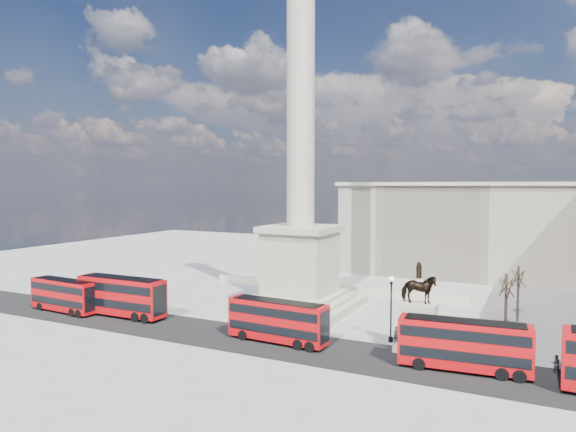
% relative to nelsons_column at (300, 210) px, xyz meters
% --- Properties ---
extents(ground, '(180.00, 180.00, 0.00)m').
position_rel_nelsons_column_xyz_m(ground, '(0.00, -5.00, -12.92)').
color(ground, '#A19D99').
rests_on(ground, ground).
extents(asphalt_road, '(120.00, 9.00, 0.01)m').
position_rel_nelsons_column_xyz_m(asphalt_road, '(5.00, -15.00, -12.91)').
color(asphalt_road, black).
rests_on(asphalt_road, ground).
extents(nelsons_column, '(14.00, 14.00, 49.85)m').
position_rel_nelsons_column_xyz_m(nelsons_column, '(0.00, 0.00, 0.00)').
color(nelsons_column, '#ACA58F').
rests_on(nelsons_column, ground).
extents(balustrade_wall, '(40.00, 0.60, 1.10)m').
position_rel_nelsons_column_xyz_m(balustrade_wall, '(0.00, 11.00, -12.37)').
color(balustrade_wall, '#BCB29C').
rests_on(balustrade_wall, ground).
extents(building_northeast, '(51.00, 17.00, 16.60)m').
position_rel_nelsons_column_xyz_m(building_northeast, '(20.00, 35.00, -4.59)').
color(building_northeast, beige).
rests_on(building_northeast, ground).
extents(red_bus_a, '(12.01, 2.89, 4.86)m').
position_rel_nelsons_column_xyz_m(red_bus_a, '(-17.60, -13.93, -10.37)').
color(red_bus_a, '#B2090D').
rests_on(red_bus_a, ground).
extents(red_bus_b, '(10.78, 3.06, 4.32)m').
position_rel_nelsons_column_xyz_m(red_bus_b, '(4.34, -14.67, -10.65)').
color(red_bus_b, '#B2090D').
rests_on(red_bus_b, ground).
extents(red_bus_c, '(11.14, 3.46, 4.45)m').
position_rel_nelsons_column_xyz_m(red_bus_c, '(22.50, -14.68, -10.59)').
color(red_bus_c, '#B2090D').
rests_on(red_bus_c, ground).
extents(red_bus_e, '(10.40, 3.03, 4.17)m').
position_rel_nelsons_column_xyz_m(red_bus_e, '(-25.76, -15.49, -10.73)').
color(red_bus_e, '#B2090D').
rests_on(red_bus_e, ground).
extents(victorian_lamp, '(0.58, 0.58, 6.82)m').
position_rel_nelsons_column_xyz_m(victorian_lamp, '(14.59, -9.35, -8.90)').
color(victorian_lamp, black).
rests_on(victorian_lamp, ground).
extents(equestrian_statue, '(4.22, 3.17, 8.73)m').
position_rel_nelsons_column_xyz_m(equestrian_statue, '(17.71, -10.98, -9.86)').
color(equestrian_statue, '#BCB29C').
rests_on(equestrian_statue, ground).
extents(bare_tree_mid, '(1.83, 1.83, 6.93)m').
position_rel_nelsons_column_xyz_m(bare_tree_mid, '(24.98, -1.44, -7.46)').
color(bare_tree_mid, '#332319').
rests_on(bare_tree_mid, ground).
extents(bare_tree_far, '(1.70, 1.70, 6.95)m').
position_rel_nelsons_column_xyz_m(bare_tree_far, '(25.91, 5.10, -7.44)').
color(bare_tree_far, '#332319').
rests_on(bare_tree_far, ground).
extents(pedestrian_walking, '(0.71, 0.53, 1.75)m').
position_rel_nelsons_column_xyz_m(pedestrian_walking, '(15.23, -9.61, -12.04)').
color(pedestrian_walking, '#25242A').
rests_on(pedestrian_walking, ground).
extents(pedestrian_standing, '(0.80, 0.65, 1.56)m').
position_rel_nelsons_column_xyz_m(pedestrian_standing, '(29.60, -11.50, -12.14)').
color(pedestrian_standing, '#25242A').
rests_on(pedestrian_standing, ground).
extents(pedestrian_crossing, '(0.78, 1.06, 1.67)m').
position_rel_nelsons_column_xyz_m(pedestrian_crossing, '(4.54, -8.21, -12.08)').
color(pedestrian_crossing, '#25242A').
rests_on(pedestrian_crossing, ground).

